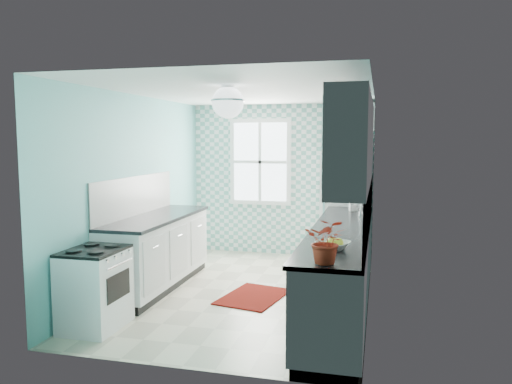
% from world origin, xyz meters
% --- Properties ---
extents(floor, '(3.00, 4.40, 0.02)m').
position_xyz_m(floor, '(0.00, 0.00, -0.01)').
color(floor, beige).
rests_on(floor, ground).
extents(ceiling, '(3.00, 4.40, 0.02)m').
position_xyz_m(ceiling, '(0.00, 0.00, 2.51)').
color(ceiling, white).
rests_on(ceiling, wall_back).
extents(wall_back, '(3.00, 0.02, 2.50)m').
position_xyz_m(wall_back, '(0.00, 2.21, 1.25)').
color(wall_back, '#6EC6C3').
rests_on(wall_back, floor).
extents(wall_front, '(3.00, 0.02, 2.50)m').
position_xyz_m(wall_front, '(0.00, -2.21, 1.25)').
color(wall_front, '#6EC6C3').
rests_on(wall_front, floor).
extents(wall_left, '(0.02, 4.40, 2.50)m').
position_xyz_m(wall_left, '(-1.51, 0.00, 1.25)').
color(wall_left, '#6EC6C3').
rests_on(wall_left, floor).
extents(wall_right, '(0.02, 4.40, 2.50)m').
position_xyz_m(wall_right, '(1.51, 0.00, 1.25)').
color(wall_right, '#6EC6C3').
rests_on(wall_right, floor).
extents(accent_wall, '(3.00, 0.01, 2.50)m').
position_xyz_m(accent_wall, '(0.00, 2.19, 1.25)').
color(accent_wall, '#65A99D').
rests_on(accent_wall, wall_back).
extents(window, '(1.04, 0.05, 1.44)m').
position_xyz_m(window, '(-0.35, 2.16, 1.55)').
color(window, white).
rests_on(window, wall_back).
extents(backsplash_right, '(0.02, 3.60, 0.51)m').
position_xyz_m(backsplash_right, '(1.49, -0.40, 1.20)').
color(backsplash_right, white).
rests_on(backsplash_right, wall_right).
extents(backsplash_left, '(0.02, 2.15, 0.51)m').
position_xyz_m(backsplash_left, '(-1.49, -0.07, 1.20)').
color(backsplash_left, white).
rests_on(backsplash_left, wall_left).
extents(upper_cabinets_right, '(0.33, 3.20, 0.90)m').
position_xyz_m(upper_cabinets_right, '(1.33, -0.60, 1.90)').
color(upper_cabinets_right, silver).
rests_on(upper_cabinets_right, wall_right).
extents(upper_cabinet_fridge, '(0.40, 0.74, 0.40)m').
position_xyz_m(upper_cabinet_fridge, '(1.30, 1.83, 2.25)').
color(upper_cabinet_fridge, silver).
rests_on(upper_cabinet_fridge, wall_right).
extents(ceiling_light, '(0.34, 0.34, 0.35)m').
position_xyz_m(ceiling_light, '(0.00, -0.80, 2.32)').
color(ceiling_light, silver).
rests_on(ceiling_light, ceiling).
extents(base_cabinets_right, '(0.60, 3.60, 0.90)m').
position_xyz_m(base_cabinets_right, '(1.20, -0.40, 0.45)').
color(base_cabinets_right, white).
rests_on(base_cabinets_right, floor).
extents(countertop_right, '(0.63, 3.60, 0.04)m').
position_xyz_m(countertop_right, '(1.19, -0.40, 0.92)').
color(countertop_right, black).
rests_on(countertop_right, base_cabinets_right).
extents(base_cabinets_left, '(0.60, 2.15, 0.90)m').
position_xyz_m(base_cabinets_left, '(-1.20, -0.07, 0.45)').
color(base_cabinets_left, white).
rests_on(base_cabinets_left, floor).
extents(countertop_left, '(0.63, 2.15, 0.04)m').
position_xyz_m(countertop_left, '(-1.19, -0.07, 0.92)').
color(countertop_left, black).
rests_on(countertop_left, base_cabinets_left).
extents(fridge, '(0.76, 0.75, 1.75)m').
position_xyz_m(fridge, '(1.11, 1.81, 0.87)').
color(fridge, white).
rests_on(fridge, floor).
extents(stove, '(0.54, 0.67, 0.80)m').
position_xyz_m(stove, '(-1.20, -1.55, 0.42)').
color(stove, white).
rests_on(stove, floor).
extents(sink, '(0.47, 0.39, 0.53)m').
position_xyz_m(sink, '(1.20, 0.60, 0.93)').
color(sink, silver).
rests_on(sink, countertop_right).
extents(rug, '(0.84, 1.06, 0.02)m').
position_xyz_m(rug, '(0.13, -0.19, 0.01)').
color(rug, maroon).
rests_on(rug, floor).
extents(dish_towel, '(0.07, 0.26, 0.39)m').
position_xyz_m(dish_towel, '(0.89, 0.28, 0.48)').
color(dish_towel, '#519A85').
rests_on(dish_towel, base_cabinets_right).
extents(fruit_bowl, '(0.38, 0.38, 0.07)m').
position_xyz_m(fruit_bowl, '(1.20, -1.51, 0.98)').
color(fruit_bowl, white).
rests_on(fruit_bowl, countertop_right).
extents(potted_plant, '(0.36, 0.32, 0.37)m').
position_xyz_m(potted_plant, '(1.20, -2.04, 1.12)').
color(potted_plant, '#BD0B07').
rests_on(potted_plant, countertop_right).
extents(soap_bottle, '(0.13, 0.13, 0.22)m').
position_xyz_m(soap_bottle, '(1.25, 0.97, 1.05)').
color(soap_bottle, '#AAB6BF').
rests_on(soap_bottle, countertop_right).
extents(microwave, '(0.62, 0.43, 0.33)m').
position_xyz_m(microwave, '(1.11, 1.81, 1.91)').
color(microwave, white).
rests_on(microwave, fridge).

